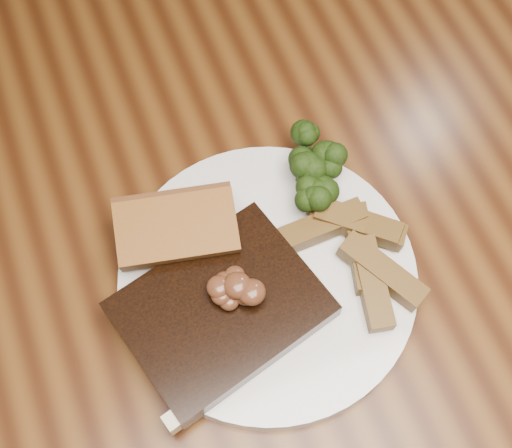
{
  "coord_description": "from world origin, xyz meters",
  "views": [
    {
      "loc": [
        -0.12,
        -0.24,
        1.34
      ],
      "look_at": [
        -0.02,
        0.02,
        0.78
      ],
      "focal_mm": 50.0,
      "sensor_mm": 36.0,
      "label": 1
    }
  ],
  "objects_px": {
    "dining_table": "(280,285)",
    "potato_wedges": "(345,249)",
    "steak": "(221,310)",
    "plate": "(268,279)",
    "garlic_bread": "(179,239)"
  },
  "relations": [
    {
      "from": "dining_table",
      "to": "potato_wedges",
      "type": "height_order",
      "value": "potato_wedges"
    },
    {
      "from": "dining_table",
      "to": "potato_wedges",
      "type": "distance_m",
      "value": 0.13
    },
    {
      "from": "steak",
      "to": "potato_wedges",
      "type": "distance_m",
      "value": 0.12
    },
    {
      "from": "dining_table",
      "to": "potato_wedges",
      "type": "relative_size",
      "value": 15.22
    },
    {
      "from": "potato_wedges",
      "to": "plate",
      "type": "bearing_deg",
      "value": 175.64
    },
    {
      "from": "plate",
      "to": "potato_wedges",
      "type": "height_order",
      "value": "potato_wedges"
    },
    {
      "from": "garlic_bread",
      "to": "potato_wedges",
      "type": "distance_m",
      "value": 0.15
    },
    {
      "from": "garlic_bread",
      "to": "potato_wedges",
      "type": "height_order",
      "value": "potato_wedges"
    },
    {
      "from": "steak",
      "to": "plate",
      "type": "bearing_deg",
      "value": 5.2
    },
    {
      "from": "garlic_bread",
      "to": "potato_wedges",
      "type": "relative_size",
      "value": 0.97
    },
    {
      "from": "plate",
      "to": "garlic_bread",
      "type": "distance_m",
      "value": 0.09
    },
    {
      "from": "garlic_bread",
      "to": "potato_wedges",
      "type": "bearing_deg",
      "value": -13.29
    },
    {
      "from": "plate",
      "to": "steak",
      "type": "bearing_deg",
      "value": -159.81
    },
    {
      "from": "plate",
      "to": "potato_wedges",
      "type": "distance_m",
      "value": 0.07
    },
    {
      "from": "dining_table",
      "to": "steak",
      "type": "xyz_separation_m",
      "value": [
        -0.07,
        -0.04,
        0.12
      ]
    }
  ]
}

